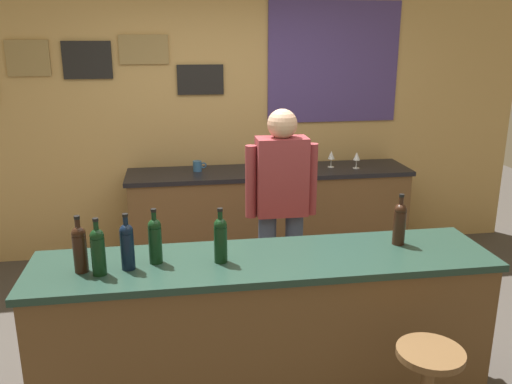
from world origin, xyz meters
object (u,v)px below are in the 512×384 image
(wine_bottle_c, at_px, (127,245))
(coffee_mug, at_px, (198,166))
(bartender, at_px, (281,204))
(wine_glass_a, at_px, (331,156))
(wine_glass_b, at_px, (357,157))
(wine_bottle_b, at_px, (98,250))
(wine_bottle_e, at_px, (221,238))
(wine_bottle_f, at_px, (400,222))
(wine_bottle_a, at_px, (80,247))
(wine_bottle_d, at_px, (155,239))

(wine_bottle_c, height_order, coffee_mug, wine_bottle_c)
(bartender, xyz_separation_m, wine_glass_a, (0.72, 1.17, 0.07))
(wine_glass_b, relative_size, coffee_mug, 1.24)
(bartender, height_order, wine_glass_a, bartender)
(wine_bottle_b, height_order, wine_bottle_e, same)
(wine_bottle_c, bearing_deg, coffee_mug, 77.56)
(bartender, bearing_deg, wine_bottle_e, -119.51)
(wine_glass_a, bearing_deg, wine_glass_b, -20.39)
(wine_bottle_f, relative_size, wine_glass_b, 1.97)
(wine_bottle_e, bearing_deg, wine_glass_b, 53.98)
(wine_bottle_a, xyz_separation_m, wine_glass_b, (2.19, 2.02, -0.05))
(wine_glass_b, height_order, coffee_mug, wine_glass_b)
(wine_bottle_f, distance_m, wine_glass_b, 1.95)
(wine_bottle_b, relative_size, coffee_mug, 2.45)
(wine_glass_b, xyz_separation_m, coffee_mug, (-1.48, 0.12, -0.06))
(bartender, xyz_separation_m, wine_bottle_f, (0.54, -0.82, 0.12))
(wine_bottle_a, height_order, wine_glass_a, wine_bottle_a)
(wine_bottle_d, bearing_deg, wine_glass_b, 47.37)
(wine_bottle_f, height_order, wine_glass_a, wine_bottle_f)
(bartender, bearing_deg, wine_bottle_a, -143.23)
(wine_bottle_a, relative_size, coffee_mug, 2.45)
(coffee_mug, bearing_deg, wine_bottle_b, -105.64)
(wine_bottle_a, relative_size, wine_bottle_b, 1.00)
(bartender, height_order, wine_bottle_d, bartender)
(bartender, distance_m, wine_bottle_a, 1.56)
(wine_bottle_d, xyz_separation_m, wine_bottle_e, (0.35, -0.04, 0.00))
(wine_bottle_f, xyz_separation_m, coffee_mug, (-1.07, 2.03, -0.11))
(wine_bottle_c, bearing_deg, wine_bottle_e, 1.81)
(wine_bottle_b, distance_m, wine_bottle_c, 0.15)
(wine_bottle_f, xyz_separation_m, wine_glass_a, (0.18, 1.99, -0.05))
(wine_bottle_b, bearing_deg, wine_bottle_f, 5.49)
(wine_bottle_c, bearing_deg, wine_glass_b, 46.06)
(wine_bottle_c, xyz_separation_m, wine_bottle_f, (1.55, 0.11, 0.00))
(wine_bottle_f, xyz_separation_m, wine_glass_b, (0.40, 1.91, -0.05))
(wine_glass_a, distance_m, wine_glass_b, 0.24)
(wine_glass_a, distance_m, coffee_mug, 1.26)
(bartender, height_order, wine_bottle_e, bartender)
(wine_bottle_e, bearing_deg, wine_bottle_d, 172.80)
(wine_glass_a, bearing_deg, wine_bottle_d, -127.80)
(wine_bottle_a, bearing_deg, bartender, 36.77)
(wine_bottle_a, distance_m, wine_glass_b, 2.98)
(wine_bottle_d, bearing_deg, wine_bottle_a, -171.44)
(wine_bottle_d, relative_size, wine_glass_a, 1.97)
(wine_bottle_e, bearing_deg, wine_bottle_f, 5.28)
(wine_bottle_a, distance_m, wine_bottle_c, 0.24)
(bartender, distance_m, wine_bottle_c, 1.38)
(bartender, distance_m, wine_bottle_d, 1.24)
(coffee_mug, bearing_deg, wine_bottle_a, -108.38)
(wine_bottle_a, height_order, wine_bottle_e, same)
(wine_bottle_c, xyz_separation_m, wine_glass_b, (1.95, 2.02, -0.05))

